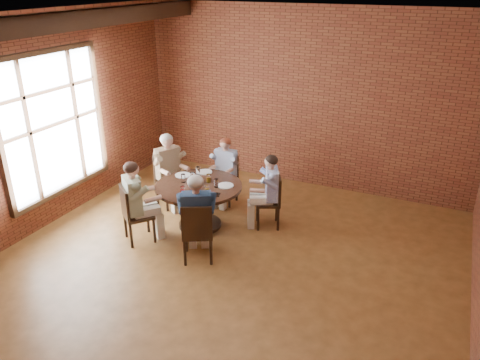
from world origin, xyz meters
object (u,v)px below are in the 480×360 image
at_px(diner_b, 225,171).
at_px(smartphone, 218,195).
at_px(chair_b, 227,177).
at_px(diner_a, 268,192).
at_px(chair_d, 133,212).
at_px(chair_a, 272,199).
at_px(diner_c, 170,171).
at_px(diner_e, 197,218).
at_px(chair_e, 197,231).
at_px(dining_table, 199,197).
at_px(chair_c, 168,177).
at_px(diner_d, 137,202).

height_order(diner_b, smartphone, diner_b).
bearing_deg(chair_b, diner_a, -28.78).
height_order(chair_b, smartphone, chair_b).
height_order(diner_a, chair_d, diner_a).
height_order(chair_a, chair_b, chair_a).
height_order(chair_a, diner_c, diner_c).
bearing_deg(chair_a, diner_e, -50.07).
relative_size(chair_a, chair_b, 1.01).
relative_size(chair_b, chair_e, 0.93).
bearing_deg(diner_b, chair_b, 90.00).
distance_m(dining_table, diner_b, 0.97).
relative_size(diner_a, diner_e, 0.93).
bearing_deg(chair_e, smartphone, -114.40).
xyz_separation_m(diner_a, smartphone, (-0.57, -0.69, 0.13)).
distance_m(dining_table, chair_e, 1.06).
bearing_deg(chair_e, chair_c, -73.44).
bearing_deg(diner_e, diner_d, -31.78).
distance_m(diner_c, chair_e, 1.96).
height_order(chair_c, smartphone, chair_c).
bearing_deg(diner_d, diner_b, -70.67).
distance_m(diner_a, diner_b, 1.13).
bearing_deg(diner_c, chair_e, -107.18).
bearing_deg(diner_a, chair_a, 90.00).
bearing_deg(diner_a, chair_b, -143.67).
xyz_separation_m(chair_d, smartphone, (1.14, 0.65, 0.25)).
distance_m(chair_c, chair_e, 2.03).
height_order(chair_a, diner_e, diner_e).
bearing_deg(diner_b, chair_a, -22.82).
bearing_deg(diner_a, diner_e, -48.18).
relative_size(chair_a, chair_e, 0.94).
distance_m(chair_a, chair_c, 2.02).
distance_m(chair_b, diner_c, 1.03).
distance_m(diner_c, chair_d, 1.34).
bearing_deg(diner_d, diner_c, -41.06).
distance_m(diner_a, smartphone, 0.90).
distance_m(diner_a, chair_b, 1.18).
bearing_deg(dining_table, chair_d, -128.93).
height_order(chair_b, diner_c, diner_c).
bearing_deg(dining_table, diner_e, -61.67).
bearing_deg(chair_b, chair_a, -25.95).
distance_m(chair_d, smartphone, 1.34).
xyz_separation_m(chair_e, smartphone, (-0.05, 0.73, 0.24)).
height_order(diner_a, diner_d, diner_d).
xyz_separation_m(chair_b, diner_b, (0.00, -0.07, 0.13)).
bearing_deg(chair_d, chair_a, -103.34).
distance_m(dining_table, chair_c, 1.06).
xyz_separation_m(chair_a, diner_b, (-1.10, 0.45, 0.13)).
distance_m(diner_a, chair_c, 1.95).
relative_size(chair_e, smartphone, 6.59).
xyz_separation_m(dining_table, chair_b, (-0.01, 1.04, -0.04)).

